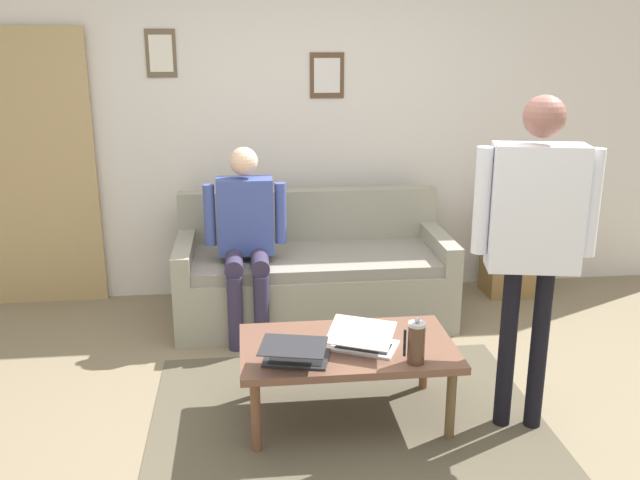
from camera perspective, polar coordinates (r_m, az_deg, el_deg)
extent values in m
plane|color=#7E6F57|center=(3.74, 0.84, -15.64)|extent=(7.68, 7.68, 0.00)
cube|color=brown|center=(3.81, 2.42, -14.99)|extent=(2.10, 1.78, 0.01)
cube|color=silver|center=(5.39, -2.13, 9.71)|extent=(7.04, 0.10, 2.70)
cube|color=brown|center=(5.32, -12.93, 14.72)|extent=(0.22, 0.02, 0.34)
cube|color=silver|center=(5.31, -12.94, 14.71)|extent=(0.17, 0.00, 0.26)
cube|color=brown|center=(5.34, 0.57, 13.36)|extent=(0.26, 0.02, 0.33)
cube|color=silver|center=(5.33, 0.58, 13.36)|extent=(0.20, 0.00, 0.25)
cube|color=tan|center=(5.54, -22.05, 5.29)|extent=(0.82, 0.05, 2.05)
cube|color=gray|center=(5.03, -0.52, -4.20)|extent=(1.93, 0.86, 0.42)
cube|color=gray|center=(4.93, -0.50, -1.57)|extent=(1.69, 0.78, 0.08)
cube|color=gray|center=(5.24, -0.94, 1.70)|extent=(1.93, 0.14, 0.46)
cube|color=gray|center=(5.10, 9.63, -0.47)|extent=(0.12, 0.86, 0.20)
cube|color=gray|center=(4.92, -11.05, -1.17)|extent=(0.12, 0.86, 0.20)
cube|color=brown|center=(3.70, 2.26, -8.85)|extent=(1.13, 0.67, 0.04)
cylinder|color=brown|center=(3.68, 10.69, -13.10)|extent=(0.05, 0.05, 0.39)
cylinder|color=brown|center=(3.53, -5.30, -14.18)|extent=(0.05, 0.05, 0.39)
cylinder|color=brown|center=(4.12, 8.55, -9.54)|extent=(0.05, 0.05, 0.39)
cylinder|color=brown|center=(4.00, -5.49, -10.31)|extent=(0.05, 0.05, 0.39)
cube|color=silver|center=(3.67, 3.67, -8.66)|extent=(0.39, 0.34, 0.01)
cube|color=black|center=(3.65, 3.60, -8.67)|extent=(0.31, 0.24, 0.00)
cube|color=silver|center=(3.56, 3.39, -7.60)|extent=(0.38, 0.32, 0.08)
cube|color=#B4CDF0|center=(3.56, 3.40, -7.58)|extent=(0.34, 0.29, 0.07)
cube|color=#28282D|center=(3.54, -1.92, -9.66)|extent=(0.36, 0.30, 0.01)
cube|color=black|center=(3.52, -1.97, -9.68)|extent=(0.29, 0.20, 0.00)
cube|color=#28282D|center=(3.39, -2.22, -8.71)|extent=(0.36, 0.29, 0.02)
cube|color=#29271E|center=(3.39, -2.21, -8.69)|extent=(0.32, 0.26, 0.02)
cylinder|color=#4C3323|center=(3.49, 7.90, -8.49)|extent=(0.09, 0.09, 0.20)
cylinder|color=#B7B7BC|center=(3.45, 7.97, -6.87)|extent=(0.09, 0.09, 0.02)
sphere|color=#B2B2B7|center=(3.44, 7.99, -6.52)|extent=(0.03, 0.03, 0.03)
cube|color=black|center=(3.47, 6.96, -8.40)|extent=(0.01, 0.01, 0.14)
cube|color=olive|center=(5.68, 15.55, -0.83)|extent=(0.42, 0.32, 0.71)
cylinder|color=#532932|center=(5.56, 15.92, 3.81)|extent=(0.07, 0.07, 0.23)
cylinder|color=#3D7038|center=(5.53, 16.22, 5.78)|extent=(0.01, 0.02, 0.16)
sphere|color=#DA436F|center=(5.52, 16.33, 6.59)|extent=(0.04, 0.04, 0.04)
cylinder|color=#3D7038|center=(5.52, 16.22, 5.71)|extent=(0.02, 0.02, 0.15)
sphere|color=yellow|center=(5.50, 16.37, 6.45)|extent=(0.05, 0.05, 0.05)
cylinder|color=#3D7038|center=(5.52, 16.21, 5.63)|extent=(0.02, 0.02, 0.13)
sphere|color=gold|center=(5.50, 16.36, 6.29)|extent=(0.05, 0.05, 0.05)
cylinder|color=#3D7038|center=(5.51, 16.01, 5.87)|extent=(0.01, 0.02, 0.18)
sphere|color=silver|center=(5.49, 16.04, 6.78)|extent=(0.05, 0.05, 0.05)
cylinder|color=black|center=(3.78, 17.52, -8.60)|extent=(0.09, 0.09, 0.88)
cylinder|color=black|center=(3.75, 15.14, -8.61)|extent=(0.09, 0.09, 0.88)
cube|color=silver|center=(3.52, 17.32, 2.51)|extent=(0.47, 0.28, 0.62)
cylinder|color=silver|center=(3.58, 21.42, 2.84)|extent=(0.09, 0.09, 0.53)
cylinder|color=silver|center=(3.46, 13.17, 3.15)|extent=(0.09, 0.09, 0.53)
sphere|color=#925E53|center=(3.44, 17.95, 9.64)|extent=(0.20, 0.20, 0.20)
cylinder|color=#322B46|center=(4.57, -4.81, -5.95)|extent=(0.10, 0.10, 0.50)
cylinder|color=#322B46|center=(4.57, -6.96, -6.02)|extent=(0.10, 0.10, 0.50)
cylinder|color=#322B46|center=(4.63, -4.98, -1.67)|extent=(0.12, 0.40, 0.12)
cylinder|color=#322B46|center=(4.63, -7.08, -1.74)|extent=(0.12, 0.40, 0.12)
cube|color=#3D4D97|center=(4.73, -6.15, 1.97)|extent=(0.37, 0.20, 0.52)
cylinder|color=#3D4D97|center=(4.68, -3.25, 2.21)|extent=(0.08, 0.08, 0.42)
cylinder|color=#3D4D97|center=(4.68, -9.06, 2.03)|extent=(0.08, 0.08, 0.42)
sphere|color=beige|center=(4.65, -6.30, 6.44)|extent=(0.19, 0.19, 0.19)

